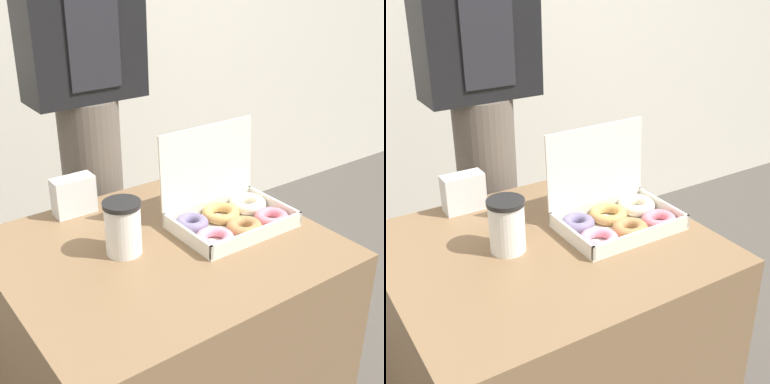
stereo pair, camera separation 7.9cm
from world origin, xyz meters
TOP-DOWN VIEW (x-y plane):
  - table at (0.00, 0.00)m, footprint 0.83×0.73m
  - donut_box at (0.21, -0.01)m, footprint 0.34×0.25m
  - coffee_cup at (-0.10, 0.03)m, footprint 0.10×0.10m
  - napkin_holder at (-0.11, 0.30)m, footprint 0.12×0.06m
  - person_customer at (0.06, 0.55)m, footprint 0.37×0.24m

SIDE VIEW (x-z plane):
  - table at x=0.00m, z-range 0.00..0.71m
  - donut_box at x=0.21m, z-range 0.61..0.88m
  - napkin_holder at x=-0.11m, z-range 0.71..0.82m
  - coffee_cup at x=-0.10m, z-range 0.71..0.85m
  - person_customer at x=0.06m, z-range 0.13..1.96m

